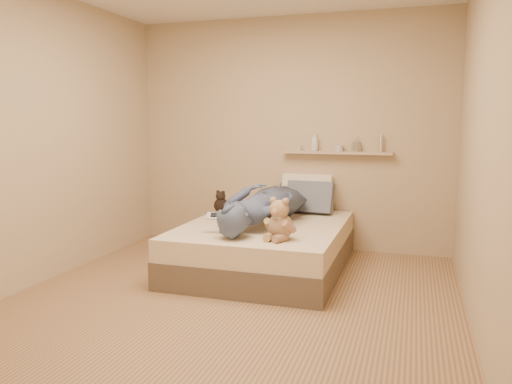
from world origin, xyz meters
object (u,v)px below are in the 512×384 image
(teddy_bear, at_px, (279,222))
(game_console, at_px, (216,216))
(bed, at_px, (265,246))
(pillow_cream, at_px, (307,193))
(wall_shelf, at_px, (337,153))
(person, at_px, (265,203))
(pillow_grey, at_px, (310,198))
(dark_plush, at_px, (221,203))

(teddy_bear, bearing_deg, game_console, 173.77)
(game_console, bearing_deg, bed, 60.70)
(pillow_cream, distance_m, wall_shelf, 0.55)
(pillow_cream, bearing_deg, teddy_bear, -87.37)
(person, relative_size, wall_shelf, 1.41)
(game_console, bearing_deg, teddy_bear, -6.23)
(pillow_grey, bearing_deg, pillow_cream, 114.17)
(pillow_cream, height_order, wall_shelf, wall_shelf)
(person, bearing_deg, teddy_bear, 124.10)
(bed, bearing_deg, pillow_cream, 73.77)
(game_console, bearing_deg, pillow_grey, 63.75)
(teddy_bear, bearing_deg, pillow_cream, 92.63)
(teddy_bear, relative_size, dark_plush, 1.47)
(dark_plush, relative_size, person, 0.15)
(game_console, bearing_deg, wall_shelf, 59.50)
(pillow_grey, bearing_deg, game_console, -116.25)
(teddy_bear, height_order, pillow_grey, teddy_bear)
(dark_plush, distance_m, pillow_cream, 0.96)
(teddy_bear, relative_size, person, 0.22)
(bed, bearing_deg, teddy_bear, -62.63)
(bed, relative_size, wall_shelf, 1.58)
(person, bearing_deg, dark_plush, -26.47)
(wall_shelf, bearing_deg, pillow_grey, -138.27)
(bed, relative_size, dark_plush, 7.71)
(bed, xyz_separation_m, dark_plush, (-0.63, 0.43, 0.33))
(pillow_cream, bearing_deg, person, -106.85)
(person, bearing_deg, game_console, 68.99)
(teddy_bear, distance_m, pillow_grey, 1.28)
(pillow_grey, bearing_deg, person, -114.68)
(pillow_grey, bearing_deg, bed, -113.81)
(teddy_bear, xyz_separation_m, pillow_cream, (-0.07, 1.42, 0.05))
(pillow_cream, bearing_deg, bed, -106.23)
(teddy_bear, height_order, wall_shelf, wall_shelf)
(wall_shelf, bearing_deg, game_console, -120.50)
(game_console, bearing_deg, person, 61.87)
(teddy_bear, xyz_separation_m, dark_plush, (-0.94, 1.03, -0.04))
(bed, bearing_deg, wall_shelf, 58.82)
(game_console, height_order, wall_shelf, wall_shelf)
(bed, relative_size, person, 1.13)
(bed, xyz_separation_m, pillow_grey, (0.30, 0.69, 0.40))
(pillow_cream, height_order, person, pillow_cream)
(game_console, relative_size, wall_shelf, 0.15)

